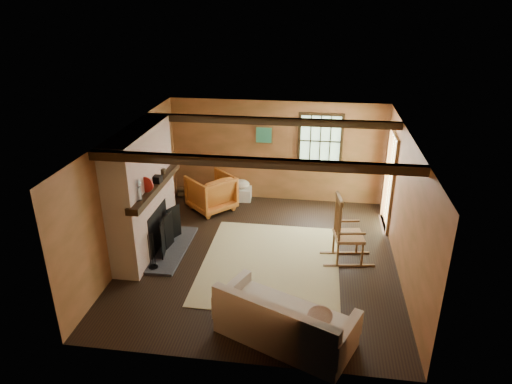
% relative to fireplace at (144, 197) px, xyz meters
% --- Properties ---
extents(ground, '(5.50, 5.50, 0.00)m').
position_rel_fireplace_xyz_m(ground, '(2.23, 0.00, -1.10)').
color(ground, black).
rests_on(ground, ground).
extents(room_envelope, '(5.02, 5.52, 2.44)m').
position_rel_fireplace_xyz_m(room_envelope, '(2.45, 0.26, 0.53)').
color(room_envelope, '#AC623D').
rests_on(room_envelope, ground).
extents(fireplace, '(1.02, 2.30, 2.40)m').
position_rel_fireplace_xyz_m(fireplace, '(0.00, 0.00, 0.00)').
color(fireplace, '#954939').
rests_on(fireplace, ground).
extents(rug, '(2.50, 3.00, 0.01)m').
position_rel_fireplace_xyz_m(rug, '(2.43, -0.20, -1.10)').
color(rug, tan).
rests_on(rug, ground).
extents(rocking_chair, '(1.01, 0.63, 1.32)m').
position_rel_fireplace_xyz_m(rocking_chair, '(3.78, 0.11, -0.55)').
color(rocking_chair, tan).
rests_on(rocking_chair, ground).
extents(sofa, '(2.16, 1.60, 0.80)m').
position_rel_fireplace_xyz_m(sofa, '(2.84, -2.22, -0.82)').
color(sofa, silver).
rests_on(sofa, ground).
extents(firewood_pile, '(0.69, 0.13, 0.25)m').
position_rel_fireplace_xyz_m(firewood_pile, '(0.18, 2.51, -0.98)').
color(firewood_pile, brown).
rests_on(firewood_pile, ground).
extents(laundry_basket, '(0.52, 0.41, 0.30)m').
position_rel_fireplace_xyz_m(laundry_basket, '(1.39, 2.55, -0.95)').
color(laundry_basket, white).
rests_on(laundry_basket, ground).
extents(basket_pillow, '(0.44, 0.36, 0.21)m').
position_rel_fireplace_xyz_m(basket_pillow, '(1.39, 2.55, -0.70)').
color(basket_pillow, silver).
rests_on(basket_pillow, laundry_basket).
extents(armchair, '(1.29, 1.29, 0.84)m').
position_rel_fireplace_xyz_m(armchair, '(0.81, 1.92, -0.68)').
color(armchair, '#BF6026').
rests_on(armchair, ground).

